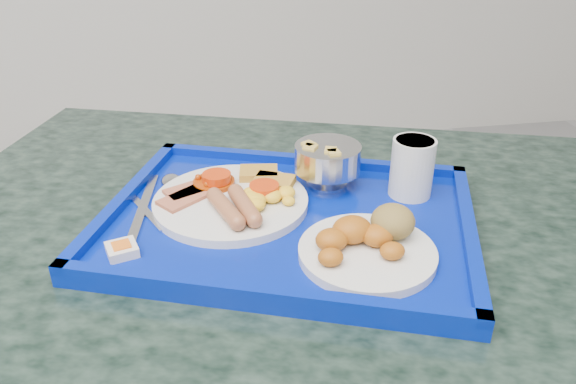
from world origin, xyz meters
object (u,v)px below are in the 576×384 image
Objects in this scene: table at (303,320)px; bread_plate at (369,242)px; tray at (288,221)px; main_plate at (236,198)px; fruit_bowl at (327,159)px; juice_cup at (412,166)px.

bread_plate is at bearing -64.14° from table.
tray is at bearing -153.66° from table.
main_plate is 0.15m from fruit_bowl.
table is 15.28× the size of juice_cup.
table is 0.24m from main_plate.
fruit_bowl is at bearing 92.99° from bread_plate.
bread_plate is 1.71× the size of fruit_bowl.
bread_plate reaches higher than tray.
bread_plate is at bearing -50.99° from tray.
juice_cup reaches higher than table.
tray is 2.70× the size of main_plate.
bread_plate reaches higher than table.
table is 0.20m from tray.
table is 0.26m from fruit_bowl.
main_plate is 2.53× the size of juice_cup.
juice_cup is at bearing 7.82° from table.
juice_cup is at bearing 52.84° from bread_plate.
table is at bearing 115.86° from bread_plate.
table is 13.40× the size of fruit_bowl.
bread_plate reaches higher than main_plate.
tray is at bearing -131.78° from fruit_bowl.
fruit_bowl is 1.14× the size of juice_cup.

